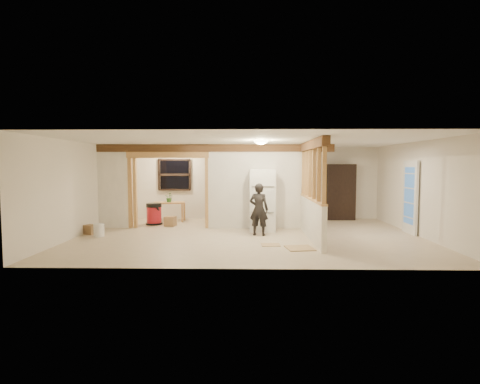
{
  "coord_description": "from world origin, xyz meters",
  "views": [
    {
      "loc": [
        -0.02,
        -9.88,
        1.86
      ],
      "look_at": [
        -0.24,
        0.4,
        1.14
      ],
      "focal_mm": 28.0,
      "sensor_mm": 36.0,
      "label": 1
    }
  ],
  "objects_px": {
    "refrigerator": "(262,200)",
    "shop_vac": "(154,214)",
    "bookshelf": "(341,192)",
    "work_table": "(169,212)",
    "woman": "(259,209)"
  },
  "relations": [
    {
      "from": "work_table",
      "to": "bookshelf",
      "type": "bearing_deg",
      "value": -3.09
    },
    {
      "from": "woman",
      "to": "bookshelf",
      "type": "bearing_deg",
      "value": -119.09
    },
    {
      "from": "shop_vac",
      "to": "woman",
      "type": "bearing_deg",
      "value": -28.7
    },
    {
      "from": "refrigerator",
      "to": "shop_vac",
      "type": "bearing_deg",
      "value": 163.31
    },
    {
      "from": "refrigerator",
      "to": "shop_vac",
      "type": "relative_size",
      "value": 2.55
    },
    {
      "from": "work_table",
      "to": "woman",
      "type": "bearing_deg",
      "value": -48.49
    },
    {
      "from": "work_table",
      "to": "shop_vac",
      "type": "relative_size",
      "value": 1.49
    },
    {
      "from": "shop_vac",
      "to": "refrigerator",
      "type": "bearing_deg",
      "value": -16.69
    },
    {
      "from": "refrigerator",
      "to": "work_table",
      "type": "xyz_separation_m",
      "value": [
        -3.05,
        1.75,
        -0.55
      ]
    },
    {
      "from": "shop_vac",
      "to": "bookshelf",
      "type": "relative_size",
      "value": 0.36
    },
    {
      "from": "work_table",
      "to": "shop_vac",
      "type": "xyz_separation_m",
      "value": [
        -0.33,
        -0.73,
        0.02
      ]
    },
    {
      "from": "refrigerator",
      "to": "bookshelf",
      "type": "xyz_separation_m",
      "value": [
        2.79,
        2.23,
        0.08
      ]
    },
    {
      "from": "shop_vac",
      "to": "bookshelf",
      "type": "bearing_deg",
      "value": 11.16
    },
    {
      "from": "refrigerator",
      "to": "bookshelf",
      "type": "distance_m",
      "value": 3.57
    },
    {
      "from": "woman",
      "to": "work_table",
      "type": "distance_m",
      "value": 3.89
    }
  ]
}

